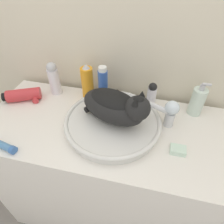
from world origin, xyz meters
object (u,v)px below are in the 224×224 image
(faucet, at_px, (169,111))
(cat, at_px, (116,106))
(shampoo_bottle_tall, at_px, (103,85))
(soap_bar, at_px, (178,150))
(deodorant_stick, at_px, (152,95))
(soap_pump_bottle, at_px, (197,101))
(cream_tube, at_px, (2,145))
(lotion_bottle_white, at_px, (54,78))
(hair_dryer, at_px, (24,95))
(spray_bottle_trigger, at_px, (87,83))

(faucet, bearing_deg, cat, 1.73)
(shampoo_bottle_tall, xyz_separation_m, soap_bar, (0.39, -0.27, -0.08))
(deodorant_stick, bearing_deg, soap_pump_bottle, 0.00)
(cream_tube, bearing_deg, lotion_bottle_white, 82.63)
(lotion_bottle_white, xyz_separation_m, soap_bar, (0.66, -0.27, -0.08))
(soap_pump_bottle, bearing_deg, lotion_bottle_white, -180.00)
(deodorant_stick, distance_m, cream_tube, 0.71)
(hair_dryer, bearing_deg, lotion_bottle_white, -168.91)
(faucet, relative_size, spray_bottle_trigger, 0.73)
(cat, xyz_separation_m, deodorant_stick, (0.14, 0.19, -0.06))
(lotion_bottle_white, bearing_deg, faucet, -11.04)
(shampoo_bottle_tall, height_order, soap_bar, shampoo_bottle_tall)
(shampoo_bottle_tall, bearing_deg, hair_dryer, -166.30)
(soap_pump_bottle, height_order, soap_bar, soap_pump_bottle)
(soap_bar, bearing_deg, cat, 164.78)
(deodorant_stick, bearing_deg, cream_tube, -144.38)
(cat, bearing_deg, soap_bar, 3.18)
(faucet, distance_m, spray_bottle_trigger, 0.44)
(spray_bottle_trigger, distance_m, soap_pump_bottle, 0.55)
(soap_pump_bottle, bearing_deg, hair_dryer, -173.51)
(deodorant_stick, xyz_separation_m, hair_dryer, (-0.66, -0.10, -0.04))
(cat, height_order, soap_pump_bottle, cat)
(lotion_bottle_white, relative_size, shampoo_bottle_tall, 0.94)
(spray_bottle_trigger, bearing_deg, cat, -44.73)
(soap_pump_bottle, bearing_deg, soap_bar, -106.52)
(soap_pump_bottle, distance_m, hair_dryer, 0.88)
(lotion_bottle_white, distance_m, soap_pump_bottle, 0.74)
(faucet, bearing_deg, hair_dryer, -17.48)
(deodorant_stick, height_order, shampoo_bottle_tall, shampoo_bottle_tall)
(faucet, distance_m, soap_bar, 0.17)
(lotion_bottle_white, height_order, shampoo_bottle_tall, shampoo_bottle_tall)
(cat, relative_size, soap_pump_bottle, 1.79)
(faucet, height_order, cream_tube, faucet)
(faucet, relative_size, lotion_bottle_white, 0.79)
(soap_pump_bottle, relative_size, cream_tube, 1.18)
(cream_tube, bearing_deg, soap_bar, 11.50)
(lotion_bottle_white, xyz_separation_m, shampoo_bottle_tall, (0.27, 0.00, 0.00))
(cat, bearing_deg, deodorant_stick, 72.22)
(soap_pump_bottle, bearing_deg, faucet, -137.61)
(faucet, xyz_separation_m, soap_pump_bottle, (0.13, 0.12, -0.01))
(lotion_bottle_white, bearing_deg, cream_tube, -97.37)
(deodorant_stick, distance_m, soap_pump_bottle, 0.22)
(spray_bottle_trigger, relative_size, deodorant_stick, 1.41)
(shampoo_bottle_tall, bearing_deg, soap_bar, -34.58)
(deodorant_stick, distance_m, hair_dryer, 0.67)
(deodorant_stick, relative_size, shampoo_bottle_tall, 0.72)
(soap_pump_bottle, distance_m, soap_bar, 0.29)
(shampoo_bottle_tall, bearing_deg, spray_bottle_trigger, -180.00)
(cat, height_order, cream_tube, cat)
(lotion_bottle_white, relative_size, soap_bar, 2.95)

